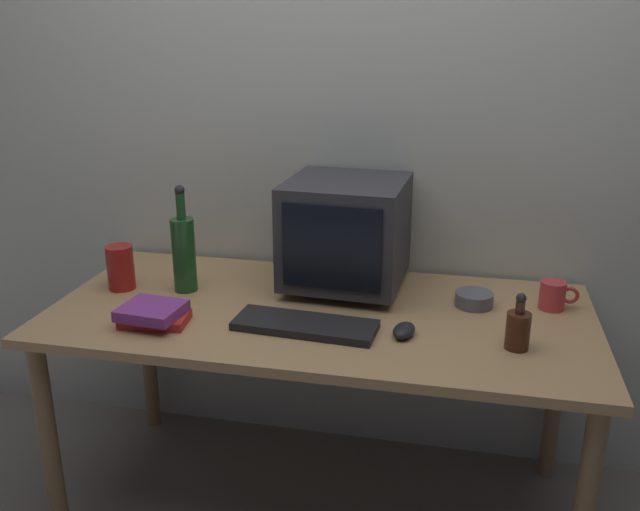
% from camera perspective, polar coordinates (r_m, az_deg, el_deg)
% --- Properties ---
extents(ground_plane, '(6.00, 6.00, 0.00)m').
position_cam_1_polar(ground_plane, '(2.53, 0.00, -19.95)').
color(ground_plane, slate).
extents(back_wall, '(4.00, 0.08, 2.50)m').
position_cam_1_polar(back_wall, '(2.44, 2.35, 11.02)').
color(back_wall, beige).
rests_on(back_wall, ground).
extents(desk, '(1.69, 0.80, 0.73)m').
position_cam_1_polar(desk, '(2.18, 0.00, -6.50)').
color(desk, tan).
rests_on(desk, ground).
extents(crt_monitor, '(0.40, 0.41, 0.37)m').
position_cam_1_polar(crt_monitor, '(2.26, 2.17, 1.91)').
color(crt_monitor, '#333338').
rests_on(crt_monitor, desk).
extents(keyboard, '(0.43, 0.18, 0.02)m').
position_cam_1_polar(keyboard, '(2.01, -1.25, -5.85)').
color(keyboard, black).
rests_on(keyboard, desk).
extents(computer_mouse, '(0.08, 0.11, 0.04)m').
position_cam_1_polar(computer_mouse, '(1.98, 7.04, -6.25)').
color(computer_mouse, black).
rests_on(computer_mouse, desk).
extents(bottle_tall, '(0.08, 0.08, 0.36)m').
position_cam_1_polar(bottle_tall, '(2.29, -11.33, 0.33)').
color(bottle_tall, '#1E4C23').
rests_on(bottle_tall, desk).
extents(bottle_short, '(0.07, 0.07, 0.16)m').
position_cam_1_polar(bottle_short, '(1.95, 16.24, -5.88)').
color(bottle_short, '#472314').
rests_on(bottle_short, desk).
extents(book_stack, '(0.21, 0.17, 0.06)m').
position_cam_1_polar(book_stack, '(2.09, -13.79, -4.80)').
color(book_stack, red).
rests_on(book_stack, desk).
extents(mug, '(0.12, 0.08, 0.09)m').
position_cam_1_polar(mug, '(2.25, 18.95, -3.16)').
color(mug, '#CC383D').
rests_on(mug, desk).
extents(cd_spindle, '(0.12, 0.12, 0.04)m').
position_cam_1_polar(cd_spindle, '(2.22, 12.77, -3.59)').
color(cd_spindle, '#595B66').
rests_on(cd_spindle, desk).
extents(metal_canister, '(0.09, 0.09, 0.15)m').
position_cam_1_polar(metal_canister, '(2.38, -16.35, -0.96)').
color(metal_canister, '#A51E19').
rests_on(metal_canister, desk).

